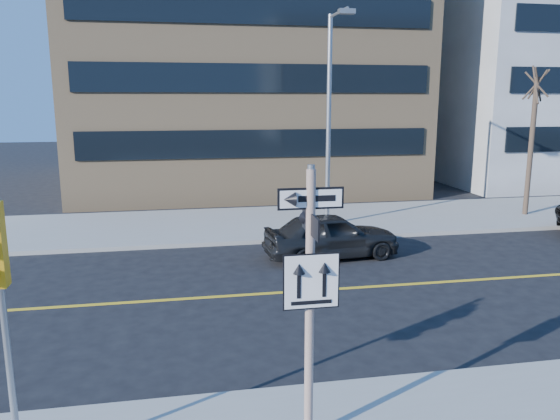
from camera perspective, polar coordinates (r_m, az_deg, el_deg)
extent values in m
plane|color=black|center=(10.96, -0.22, -16.03)|extent=(120.00, 120.00, 0.00)
cylinder|color=beige|center=(7.83, 3.11, -10.38)|extent=(0.13, 0.13, 4.00)
cylinder|color=gray|center=(7.32, 3.28, 4.53)|extent=(0.10, 0.10, 0.06)
cube|color=black|center=(7.39, 3.24, 1.21)|extent=(0.92, 0.03, 0.30)
cube|color=black|center=(7.46, 3.21, -1.43)|extent=(0.03, 0.92, 0.30)
cube|color=white|center=(7.60, 3.30, -7.47)|extent=(0.80, 0.03, 0.80)
cylinder|color=gray|center=(7.96, -26.74, -11.28)|extent=(0.09, 0.09, 4.00)
imported|color=black|center=(17.70, 5.37, -2.65)|extent=(2.20, 4.51, 1.48)
cylinder|color=gray|center=(21.36, 5.10, 9.04)|extent=(0.18, 0.18, 8.00)
cylinder|color=gray|center=(20.60, 6.10, 19.81)|extent=(0.10, 2.20, 0.10)
cube|color=gray|center=(19.63, 6.97, 19.90)|extent=(0.55, 0.30, 0.16)
cylinder|color=#382921|center=(25.62, 24.75, 5.98)|extent=(0.22, 0.22, 5.80)
cube|color=tan|center=(34.98, -4.58, 17.97)|extent=(18.00, 18.00, 18.00)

